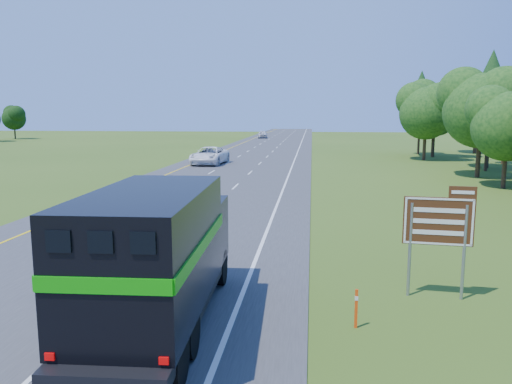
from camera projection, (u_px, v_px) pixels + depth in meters
The scene contains 7 objects.
road at pixel (247, 161), 58.46m from camera, with size 15.00×260.00×0.04m, color #38383A.
lane_markings at pixel (247, 161), 58.46m from camera, with size 11.15×260.00×0.01m.
horse_truck at pixel (158, 253), 12.53m from camera, with size 2.85×8.28×3.63m.
white_suv at pixel (210, 156), 54.26m from camera, with size 3.12×6.77×1.88m, color white.
far_car at pixel (263, 134), 113.64m from camera, with size 2.04×5.07×1.73m, color silver.
exit_sign at pixel (439, 226), 14.60m from camera, with size 1.99×0.27×3.39m.
delineator at pixel (356, 307), 12.74m from camera, with size 0.08×0.05×1.04m.
Camera 1 is at (7.52, -7.85, 5.43)m, focal length 35.00 mm.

